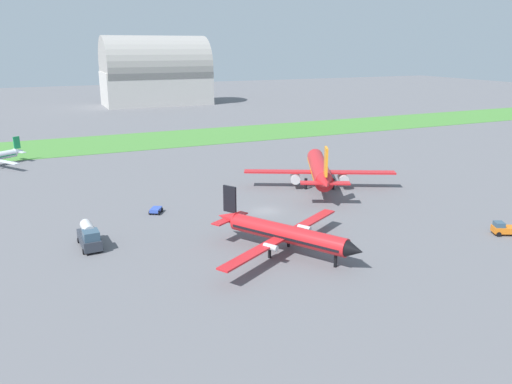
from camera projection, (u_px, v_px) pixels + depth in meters
The scene contains 8 objects.
ground_plane at pixel (266, 211), 84.89m from camera, with size 600.00×600.00×0.00m, color slate.
grass_taxiway_strip at pixel (160, 140), 148.99m from camera, with size 360.00×28.00×0.08m, color #478438.
airplane_midfield_jet at pixel (319, 169), 97.65m from camera, with size 27.01×26.92×10.30m.
airplane_foreground_turboprop at pixel (284, 233), 66.91m from camera, with size 23.45×20.46×7.88m.
pushback_tug_near_gate at pixel (504, 229), 74.10m from camera, with size 4.02×3.27×1.95m.
baggage_cart_midfield at pixel (156, 210), 83.66m from camera, with size 2.73×2.94×0.90m.
fuel_truck_by_runway at pixel (89, 236), 69.33m from camera, with size 2.91×6.61×3.29m.
hangar_distant at pixel (156, 74), 233.31m from camera, with size 47.95×26.67×31.01m.
Camera 1 is at (-34.44, -72.91, 26.79)m, focal length 35.49 mm.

